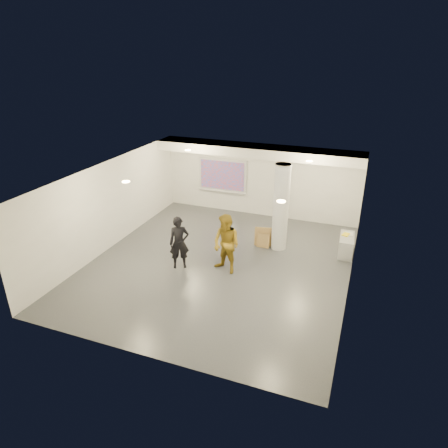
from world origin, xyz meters
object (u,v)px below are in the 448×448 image
at_px(projection_screen, 222,176).
at_px(woman, 179,243).
at_px(man, 226,244).
at_px(column, 281,208).
at_px(credenza, 346,245).

bearing_deg(projection_screen, woman, -84.47).
bearing_deg(man, projection_screen, 132.30).
bearing_deg(woman, man, -20.22).
bearing_deg(column, credenza, 9.51).
distance_m(column, projection_screen, 4.08).
bearing_deg(woman, projection_screen, 65.19).
relative_size(column, projection_screen, 1.43).
relative_size(projection_screen, man, 1.12).
distance_m(credenza, woman, 5.59).
distance_m(credenza, man, 4.24).
xyz_separation_m(column, man, (-1.15, -2.13, -0.56)).
distance_m(projection_screen, woman, 5.12).
height_order(projection_screen, man, projection_screen).
xyz_separation_m(column, projection_screen, (-3.10, 2.65, 0.03)).
height_order(credenza, woman, woman).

